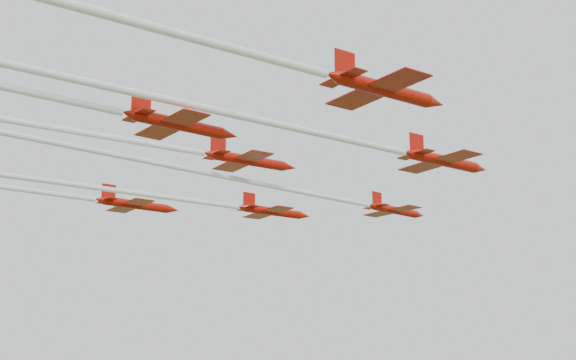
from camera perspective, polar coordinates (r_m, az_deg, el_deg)
The scene contains 6 objects.
jet_lead at distance 90.17m, azimuth 1.46°, elevation -0.95°, with size 21.62×52.42×2.33m.
jet_row2_left at distance 93.32m, azimuth -8.62°, elevation -1.22°, with size 27.54×51.25×2.48m.
jet_row2_right at distance 72.05m, azimuth 1.45°, elevation 3.50°, with size 30.31×60.75×2.77m.
jet_row3_left at distance 100.38m, azimuth -18.22°, elevation -0.66°, with size 27.09×53.81×2.74m.
jet_row3_mid at distance 77.52m, azimuth -12.87°, elevation 3.04°, with size 29.95×54.17×2.60m.
jet_row3_right at distance 55.47m, azimuth -4.85°, elevation 9.54°, with size 28.55×55.63×2.85m.
Camera 1 is at (42.81, -72.71, 32.91)m, focal length 50.00 mm.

